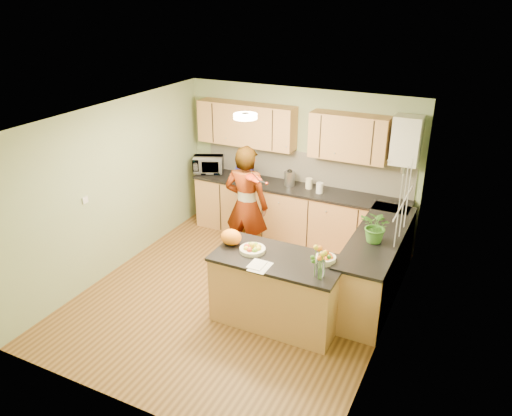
% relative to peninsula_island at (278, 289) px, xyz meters
% --- Properties ---
extents(floor, '(4.50, 4.50, 0.00)m').
position_rel_peninsula_island_xyz_m(floor, '(-0.73, 0.27, -0.46)').
color(floor, '#563818').
rests_on(floor, ground).
extents(ceiling, '(4.00, 4.50, 0.02)m').
position_rel_peninsula_island_xyz_m(ceiling, '(-0.73, 0.27, 2.04)').
color(ceiling, silver).
rests_on(ceiling, wall_back).
extents(wall_back, '(4.00, 0.02, 2.50)m').
position_rel_peninsula_island_xyz_m(wall_back, '(-0.73, 2.52, 0.79)').
color(wall_back, gray).
rests_on(wall_back, floor).
extents(wall_front, '(4.00, 0.02, 2.50)m').
position_rel_peninsula_island_xyz_m(wall_front, '(-0.73, -1.98, 0.79)').
color(wall_front, gray).
rests_on(wall_front, floor).
extents(wall_left, '(0.02, 4.50, 2.50)m').
position_rel_peninsula_island_xyz_m(wall_left, '(-2.73, 0.27, 0.79)').
color(wall_left, gray).
rests_on(wall_left, floor).
extents(wall_right, '(0.02, 4.50, 2.50)m').
position_rel_peninsula_island_xyz_m(wall_right, '(1.27, 0.27, 0.79)').
color(wall_right, gray).
rests_on(wall_right, floor).
extents(back_counter, '(3.64, 0.62, 0.94)m').
position_rel_peninsula_island_xyz_m(back_counter, '(-0.63, 2.22, 0.01)').
color(back_counter, '#B68648').
rests_on(back_counter, floor).
extents(right_counter, '(0.62, 2.24, 0.94)m').
position_rel_peninsula_island_xyz_m(right_counter, '(0.97, 1.12, 0.01)').
color(right_counter, '#B68648').
rests_on(right_counter, floor).
extents(splashback, '(3.60, 0.02, 0.52)m').
position_rel_peninsula_island_xyz_m(splashback, '(-0.63, 2.50, 0.74)').
color(splashback, beige).
rests_on(splashback, back_counter).
extents(upper_cabinets, '(3.20, 0.34, 0.70)m').
position_rel_peninsula_island_xyz_m(upper_cabinets, '(-0.90, 2.35, 1.39)').
color(upper_cabinets, '#B68648').
rests_on(upper_cabinets, wall_back).
extents(boiler, '(0.40, 0.30, 0.86)m').
position_rel_peninsula_island_xyz_m(boiler, '(0.97, 2.36, 1.44)').
color(boiler, silver).
rests_on(boiler, wall_back).
extents(window_right, '(0.01, 1.30, 1.05)m').
position_rel_peninsula_island_xyz_m(window_right, '(1.27, 0.87, 1.09)').
color(window_right, silver).
rests_on(window_right, wall_right).
extents(light_switch, '(0.02, 0.09, 0.09)m').
position_rel_peninsula_island_xyz_m(light_switch, '(-2.71, -0.33, 0.84)').
color(light_switch, silver).
rests_on(light_switch, wall_left).
extents(ceiling_lamp, '(0.30, 0.30, 0.07)m').
position_rel_peninsula_island_xyz_m(ceiling_lamp, '(-0.73, 0.57, 2.00)').
color(ceiling_lamp, '#FFEABF').
rests_on(ceiling_lamp, ceiling).
extents(peninsula_island, '(1.60, 0.82, 0.92)m').
position_rel_peninsula_island_xyz_m(peninsula_island, '(0.00, 0.00, 0.00)').
color(peninsula_island, '#B68648').
rests_on(peninsula_island, floor).
extents(fruit_dish, '(0.32, 0.32, 0.11)m').
position_rel_peninsula_island_xyz_m(fruit_dish, '(-0.35, -0.00, 0.50)').
color(fruit_dish, beige).
rests_on(fruit_dish, peninsula_island).
extents(orange_bowl, '(0.25, 0.25, 0.15)m').
position_rel_peninsula_island_xyz_m(orange_bowl, '(0.55, 0.15, 0.52)').
color(orange_bowl, beige).
rests_on(orange_bowl, peninsula_island).
extents(flower_vase, '(0.24, 0.24, 0.44)m').
position_rel_peninsula_island_xyz_m(flower_vase, '(0.60, -0.18, 0.75)').
color(flower_vase, silver).
rests_on(flower_vase, peninsula_island).
extents(orange_bag, '(0.29, 0.26, 0.21)m').
position_rel_peninsula_island_xyz_m(orange_bag, '(-0.68, 0.05, 0.56)').
color(orange_bag, orange).
rests_on(orange_bag, peninsula_island).
extents(papers, '(0.22, 0.30, 0.01)m').
position_rel_peninsula_island_xyz_m(papers, '(-0.10, -0.30, 0.46)').
color(papers, white).
rests_on(papers, peninsula_island).
extents(violinist, '(0.71, 0.49, 1.87)m').
position_rel_peninsula_island_xyz_m(violinist, '(-1.04, 1.19, 0.48)').
color(violinist, '#EBAF8F').
rests_on(violinist, floor).
extents(violin, '(0.61, 0.53, 0.15)m').
position_rel_peninsula_island_xyz_m(violin, '(-0.84, 0.97, 1.04)').
color(violin, '#530D05').
rests_on(violin, violinist).
extents(microwave, '(0.61, 0.53, 0.28)m').
position_rel_peninsula_island_xyz_m(microwave, '(-2.33, 2.22, 0.62)').
color(microwave, silver).
rests_on(microwave, back_counter).
extents(blue_box, '(0.34, 0.29, 0.23)m').
position_rel_peninsula_island_xyz_m(blue_box, '(-1.58, 2.18, 0.60)').
color(blue_box, navy).
rests_on(blue_box, back_counter).
extents(kettle, '(0.17, 0.17, 0.33)m').
position_rel_peninsula_island_xyz_m(kettle, '(-0.79, 2.25, 0.61)').
color(kettle, '#ADADB2').
rests_on(kettle, back_counter).
extents(jar_cream, '(0.14, 0.14, 0.17)m').
position_rel_peninsula_island_xyz_m(jar_cream, '(-0.45, 2.27, 0.57)').
color(jar_cream, beige).
rests_on(jar_cream, back_counter).
extents(jar_white, '(0.11, 0.11, 0.17)m').
position_rel_peninsula_island_xyz_m(jar_white, '(-0.23, 2.15, 0.57)').
color(jar_white, silver).
rests_on(jar_white, back_counter).
extents(potted_plant, '(0.48, 0.45, 0.44)m').
position_rel_peninsula_island_xyz_m(potted_plant, '(0.97, 0.88, 0.70)').
color(potted_plant, '#3F7D29').
rests_on(potted_plant, right_counter).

